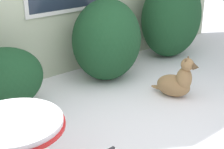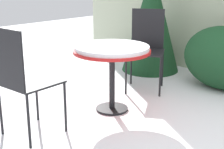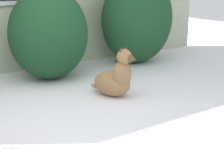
{
  "view_description": "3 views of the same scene",
  "coord_description": "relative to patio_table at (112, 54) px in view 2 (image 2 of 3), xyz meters",
  "views": [
    {
      "loc": [
        -2.43,
        -2.25,
        2.08
      ],
      "look_at": [
        0.0,
        0.6,
        0.55
      ],
      "focal_mm": 55.0,
      "sensor_mm": 36.0,
      "label": 1
    },
    {
      "loc": [
        0.95,
        -2.51,
        1.46
      ],
      "look_at": [
        -1.49,
        0.06,
        0.41
      ],
      "focal_mm": 55.0,
      "sensor_mm": 36.0,
      "label": 2
    },
    {
      "loc": [
        -1.12,
        -2.7,
        1.33
      ],
      "look_at": [
        1.02,
        0.49,
        0.25
      ],
      "focal_mm": 55.0,
      "sensor_mm": 36.0,
      "label": 3
    }
  ],
  "objects": [
    {
      "name": "shrub_left",
      "position": [
        0.54,
        1.52,
        -0.22
      ],
      "size": [
        1.1,
        0.67,
        0.83
      ],
      "color": "#194223",
      "rests_on": "ground_plane"
    },
    {
      "name": "patio_table",
      "position": [
        0.0,
        0.0,
        0.0
      ],
      "size": [
        0.83,
        0.83,
        0.73
      ],
      "color": "black",
      "rests_on": "ground_plane"
    },
    {
      "name": "patio_chair_far_side",
      "position": [
        -0.14,
        -1.01,
        -0.06
      ],
      "size": [
        0.49,
        0.49,
        1.02
      ],
      "rotation": [
        0.0,
        0.0,
        3.21
      ],
      "color": "black",
      "rests_on": "ground_plane"
    },
    {
      "name": "evergreen_bush",
      "position": [
        -0.7,
        1.61,
        0.15
      ],
      "size": [
        0.87,
        0.87,
        1.57
      ],
      "color": "#194223",
      "rests_on": "ground_plane"
    },
    {
      "name": "patio_chair_near_table",
      "position": [
        -0.21,
        0.86,
        -0.06
      ],
      "size": [
        0.63,
        0.63,
        1.02
      ],
      "rotation": [
        0.0,
        0.0,
        0.55
      ],
      "color": "black",
      "rests_on": "ground_plane"
    }
  ]
}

